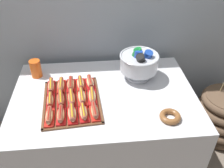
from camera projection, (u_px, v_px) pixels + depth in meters
ground_plane at (106, 155)px, 2.30m from camera, size 10.00×10.00×0.00m
buffet_table at (105, 126)px, 2.07m from camera, size 1.38×0.96×0.75m
floor_vase at (221, 116)px, 2.40m from camera, size 0.56×0.56×1.00m
serving_tray at (72, 101)px, 1.78m from camera, size 0.44×0.55×0.01m
hot_dog_0 at (49, 116)px, 1.61m from camera, size 0.07×0.17×0.06m
hot_dog_1 at (61, 115)px, 1.62m from camera, size 0.07×0.16×0.06m
hot_dog_2 at (72, 114)px, 1.63m from camera, size 0.08×0.18×0.06m
hot_dog_3 at (84, 113)px, 1.64m from camera, size 0.08×0.17×0.06m
hot_dog_4 at (95, 111)px, 1.65m from camera, size 0.08×0.17×0.06m
hot_dog_5 at (50, 100)px, 1.74m from camera, size 0.07×0.17×0.06m
hot_dog_6 at (61, 99)px, 1.75m from camera, size 0.08×0.19×0.06m
hot_dog_7 at (72, 98)px, 1.76m from camera, size 0.08×0.18×0.06m
hot_dog_8 at (82, 97)px, 1.77m from camera, size 0.08×0.19×0.06m
hot_dog_9 at (92, 96)px, 1.78m from camera, size 0.07×0.18×0.06m
hot_dog_10 at (51, 86)px, 1.87m from camera, size 0.07×0.18×0.06m
hot_dog_11 at (61, 86)px, 1.88m from camera, size 0.06×0.18×0.06m
hot_dog_12 at (71, 85)px, 1.89m from camera, size 0.07×0.18×0.06m
hot_dog_13 at (81, 84)px, 1.90m from camera, size 0.08×0.18×0.06m
hot_dog_14 at (90, 83)px, 1.91m from camera, size 0.09×0.16×0.06m
punch_bowl at (139, 62)px, 1.93m from camera, size 0.31×0.31×0.27m
cup_stack at (36, 69)px, 2.00m from camera, size 0.09×0.09×0.15m
donut at (170, 116)px, 1.63m from camera, size 0.14×0.14×0.04m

